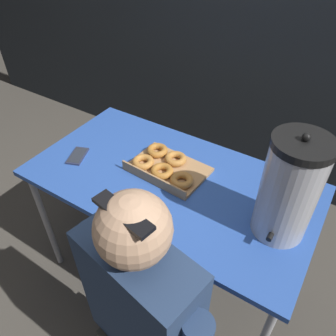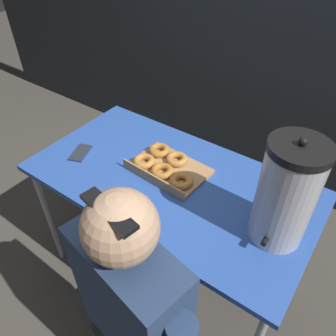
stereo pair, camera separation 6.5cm
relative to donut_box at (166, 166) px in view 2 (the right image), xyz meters
name	(u,v)px [view 2 (the right image)]	position (x,y,z in m)	size (l,w,h in m)	color
ground_plane	(170,271)	(0.05, -0.04, -0.80)	(12.00, 12.00, 0.00)	#4C473F
folding_table	(170,187)	(0.05, -0.04, -0.08)	(1.35, 0.73, 0.77)	#2D56B2
donut_box	(166,166)	(0.00, 0.00, 0.00)	(0.38, 0.28, 0.05)	tan
coffee_urn	(286,194)	(0.57, -0.06, 0.19)	(0.21, 0.24, 0.46)	#B7B7BC
cell_phone	(81,153)	(-0.43, -0.15, -0.02)	(0.12, 0.15, 0.01)	#2D334C
person_seated	(134,322)	(0.29, -0.60, -0.20)	(0.55, 0.28, 1.24)	#33332D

